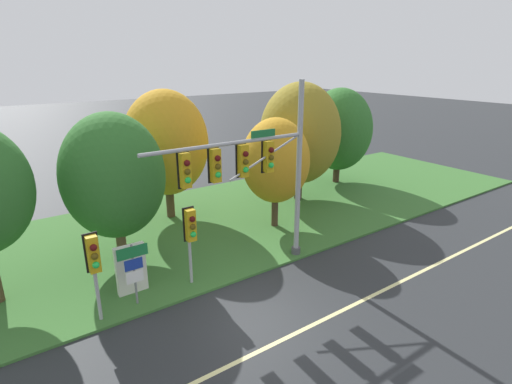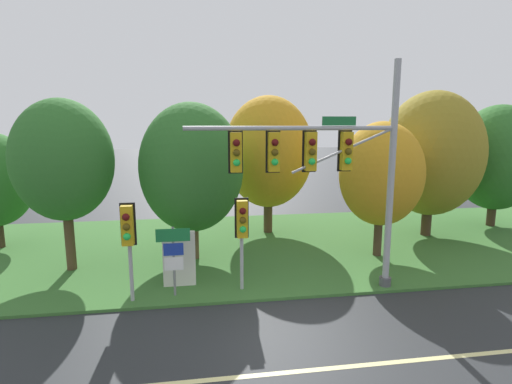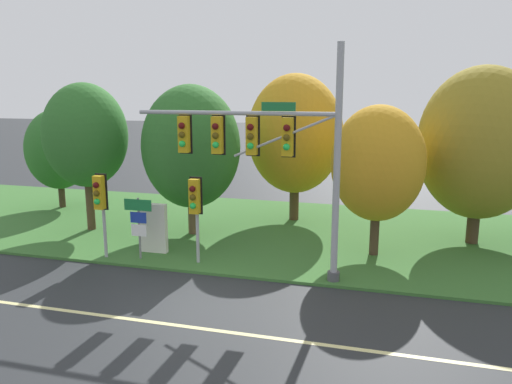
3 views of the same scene
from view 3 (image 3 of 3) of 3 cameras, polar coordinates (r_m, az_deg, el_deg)
ground_plane at (r=15.16m, az=-8.15°, el=-12.76°), size 160.00×160.00×0.00m
lane_stripe at (r=14.17m, az=-10.14°, el=-14.62°), size 36.00×0.16×0.01m
grass_verge at (r=22.48m, az=0.22°, el=-4.33°), size 48.00×11.50×0.10m
traffic_signal_mast at (r=16.11m, az=1.38°, el=5.16°), size 6.93×0.49×7.54m
pedestrian_signal_near_kerb at (r=17.58m, az=-6.99°, el=-1.10°), size 0.46×0.55×3.15m
pedestrian_signal_further_along at (r=18.87m, az=-17.39°, el=-0.62°), size 0.46×0.55×3.17m
route_sign_post at (r=18.68m, az=-13.27°, el=-3.10°), size 1.07×0.08×2.29m
tree_nearest_road at (r=28.02m, az=-21.67°, el=4.53°), size 3.32×3.32×5.15m
tree_left_of_mast at (r=22.86m, az=-18.91°, el=6.11°), size 3.59×3.59×6.44m
tree_behind_signpost at (r=21.21m, az=-7.42°, el=5.12°), size 4.14×4.14×6.37m
tree_mid_verge at (r=23.43m, az=4.50°, el=6.61°), size 4.43×4.43×6.88m
tree_tall_centre at (r=18.81m, az=13.76°, el=3.16°), size 3.42×3.42×5.62m
tree_right_far at (r=21.54m, az=24.26°, el=5.08°), size 4.81×4.81×7.08m
info_kiosk at (r=19.48m, az=-11.67°, el=-4.07°), size 1.10×0.24×1.90m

